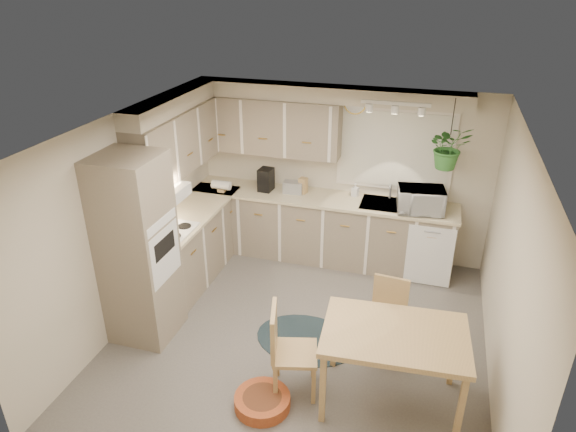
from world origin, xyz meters
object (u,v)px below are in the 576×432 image
object	(u,v)px
dining_table	(392,368)
braided_rug	(306,339)
chair_back	(385,320)
pet_bed	(262,401)
microwave	(421,197)
chair_left	(295,351)

from	to	relation	value
dining_table	braided_rug	bearing A→B (deg)	146.94
chair_back	braided_rug	bearing A→B (deg)	8.37
dining_table	pet_bed	bearing A→B (deg)	-159.86
dining_table	pet_bed	xyz separation A→B (m)	(-1.13, -0.41, -0.34)
dining_table	microwave	bearing A→B (deg)	89.02
dining_table	microwave	xyz separation A→B (m)	(0.04, 2.36, 0.73)
chair_back	microwave	xyz separation A→B (m)	(0.18, 1.68, 0.71)
braided_rug	pet_bed	xyz separation A→B (m)	(-0.15, -1.05, 0.06)
pet_bed	microwave	distance (m)	3.20
chair_left	pet_bed	world-z (taller)	chair_left
chair_left	chair_back	distance (m)	1.09
dining_table	microwave	size ratio (longest dim) A/B	2.25
chair_back	pet_bed	bearing A→B (deg)	53.30
dining_table	chair_back	bearing A→B (deg)	101.64
chair_back	braided_rug	size ratio (longest dim) A/B	0.74
chair_left	braided_rug	bearing A→B (deg)	171.55
braided_rug	chair_left	bearing A→B (deg)	-83.85
chair_back	pet_bed	xyz separation A→B (m)	(-0.99, -1.10, -0.36)
chair_back	pet_bed	distance (m)	1.52
chair_left	braided_rug	xyz separation A→B (m)	(-0.08, 0.74, -0.46)
dining_table	chair_back	world-z (taller)	chair_back
chair_left	dining_table	bearing A→B (deg)	81.86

